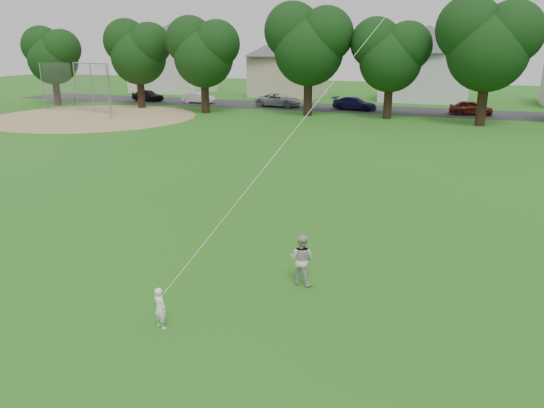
% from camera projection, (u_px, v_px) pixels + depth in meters
% --- Properties ---
extents(ground, '(160.00, 160.00, 0.00)m').
position_uv_depth(ground, '(223.00, 316.00, 12.72)').
color(ground, '#286216').
rests_on(ground, ground).
extents(street, '(90.00, 7.00, 0.01)m').
position_uv_depth(street, '(414.00, 111.00, 50.34)').
color(street, '#2D2D30').
rests_on(street, ground).
extents(dirt_infield, '(18.00, 18.00, 0.02)m').
position_uv_depth(dirt_infield, '(93.00, 117.00, 46.49)').
color(dirt_infield, '#9E7F51').
rests_on(dirt_infield, ground).
extents(toddler, '(0.43, 0.35, 1.00)m').
position_uv_depth(toddler, '(160.00, 308.00, 12.07)').
color(toddler, white).
rests_on(toddler, ground).
extents(older_boy, '(0.77, 0.64, 1.42)m').
position_uv_depth(older_boy, '(302.00, 260.00, 14.22)').
color(older_boy, beige).
rests_on(older_boy, ground).
extents(kite, '(2.70, 4.33, 11.36)m').
position_uv_depth(kite, '(302.00, 121.00, 13.67)').
color(kite, white).
rests_on(kite, ground).
extents(baseball_backstop, '(9.73, 4.13, 4.45)m').
position_uv_depth(baseball_backstop, '(87.00, 88.00, 48.71)').
color(baseball_backstop, gray).
rests_on(baseball_backstop, ground).
extents(tree_row, '(81.28, 8.21, 10.02)m').
position_uv_depth(tree_row, '(460.00, 45.00, 41.28)').
color(tree_row, black).
rests_on(tree_row, ground).
extents(parked_cars, '(46.03, 2.30, 1.29)m').
position_uv_depth(parked_cars, '(319.00, 102.00, 52.31)').
color(parked_cars, black).
rests_on(parked_cars, ground).
extents(house_row, '(77.18, 14.18, 10.11)m').
position_uv_depth(house_row, '(415.00, 55.00, 58.31)').
color(house_row, silver).
rests_on(house_row, ground).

